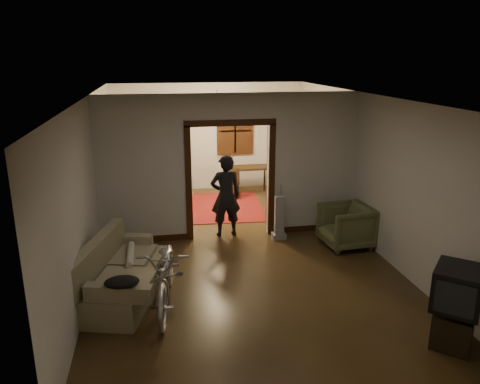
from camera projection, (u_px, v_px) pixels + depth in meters
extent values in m
cube|color=#31210F|center=(237.00, 250.00, 8.68)|extent=(5.00, 8.50, 0.01)
cube|color=white|center=(237.00, 96.00, 7.89)|extent=(5.00, 8.50, 0.01)
cube|color=beige|center=(209.00, 137.00, 12.29)|extent=(5.00, 0.02, 2.80)
cube|color=beige|center=(91.00, 183.00, 7.85)|extent=(0.02, 8.50, 2.80)
cube|color=beige|center=(369.00, 170.00, 8.72)|extent=(0.02, 8.50, 2.80)
cube|color=beige|center=(230.00, 167.00, 8.99)|extent=(5.00, 0.14, 2.80)
cube|color=black|center=(230.00, 182.00, 9.07)|extent=(1.74, 0.20, 2.32)
cube|color=black|center=(235.00, 131.00, 12.34)|extent=(0.98, 0.06, 1.28)
sphere|color=#FFE0A5|center=(217.00, 108.00, 10.38)|extent=(0.24, 0.24, 0.24)
cube|color=silver|center=(284.00, 173.00, 9.15)|extent=(0.08, 0.01, 0.12)
cube|color=#7A7451|center=(123.00, 268.00, 6.88)|extent=(1.38, 2.14, 0.91)
cylinder|color=beige|center=(130.00, 254.00, 7.16)|extent=(0.10, 0.83, 0.10)
ellipsoid|color=black|center=(122.00, 282.00, 5.97)|extent=(0.44, 0.33, 0.13)
imported|color=silver|center=(167.00, 273.00, 6.61)|extent=(0.86, 1.97, 1.01)
imported|color=brown|center=(346.00, 226.00, 8.74)|extent=(0.94, 0.92, 0.80)
cube|color=black|center=(453.00, 329.00, 5.75)|extent=(0.66, 0.67, 0.45)
cube|color=black|center=(459.00, 288.00, 5.60)|extent=(0.81, 0.81, 0.52)
cube|color=gray|center=(279.00, 217.00, 9.09)|extent=(0.29, 0.24, 0.87)
imported|color=black|center=(226.00, 196.00, 9.16)|extent=(0.62, 0.43, 1.64)
cube|color=maroon|center=(225.00, 207.00, 11.11)|extent=(1.90, 2.42, 0.02)
cube|color=#2A3620|center=(153.00, 160.00, 11.59)|extent=(1.02, 0.65, 1.93)
sphere|color=#1E5972|center=(151.00, 121.00, 11.32)|extent=(0.28, 0.28, 0.28)
cube|color=black|center=(250.00, 181.00, 12.06)|extent=(1.02, 0.64, 0.72)
cube|color=black|center=(231.00, 183.00, 11.69)|extent=(0.37, 0.37, 0.81)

